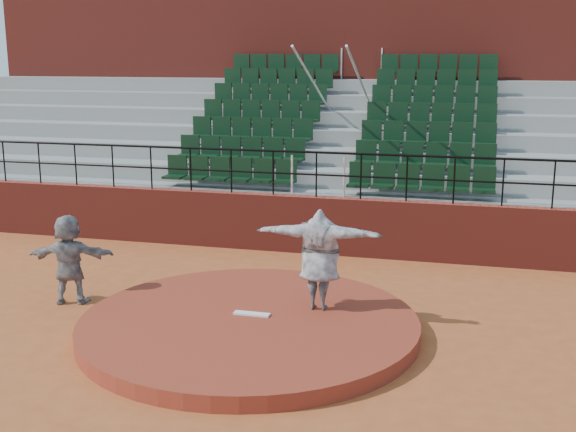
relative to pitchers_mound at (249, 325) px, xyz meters
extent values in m
plane|color=#AA5126|center=(0.00, 0.00, -0.12)|extent=(90.00, 90.00, 0.00)
cylinder|color=maroon|center=(0.00, 0.00, 0.00)|extent=(5.50, 5.50, 0.25)
cube|color=white|center=(0.00, 0.15, 0.14)|extent=(0.60, 0.15, 0.03)
cube|color=maroon|center=(0.00, 5.00, 0.53)|extent=(24.00, 0.30, 1.30)
cylinder|color=black|center=(0.00, 5.00, 2.17)|extent=(24.00, 0.05, 0.05)
cylinder|color=black|center=(0.00, 5.00, 1.68)|extent=(24.00, 0.04, 0.04)
cylinder|color=black|center=(-8.00, 5.00, 1.67)|extent=(0.04, 0.04, 1.00)
cylinder|color=black|center=(-7.00, 5.00, 1.67)|extent=(0.04, 0.04, 1.00)
cylinder|color=black|center=(-6.00, 5.00, 1.67)|extent=(0.04, 0.04, 1.00)
cylinder|color=black|center=(-5.00, 5.00, 1.67)|extent=(0.04, 0.04, 1.00)
cylinder|color=black|center=(-4.00, 5.00, 1.67)|extent=(0.04, 0.04, 1.00)
cylinder|color=black|center=(-3.00, 5.00, 1.67)|extent=(0.04, 0.04, 1.00)
cylinder|color=black|center=(-2.00, 5.00, 1.67)|extent=(0.04, 0.04, 1.00)
cylinder|color=black|center=(-1.00, 5.00, 1.67)|extent=(0.04, 0.04, 1.00)
cylinder|color=black|center=(0.00, 5.00, 1.67)|extent=(0.04, 0.04, 1.00)
cylinder|color=black|center=(1.00, 5.00, 1.67)|extent=(0.04, 0.04, 1.00)
cylinder|color=black|center=(2.00, 5.00, 1.67)|extent=(0.04, 0.04, 1.00)
cylinder|color=black|center=(3.00, 5.00, 1.67)|extent=(0.04, 0.04, 1.00)
cylinder|color=black|center=(4.00, 5.00, 1.67)|extent=(0.04, 0.04, 1.00)
cylinder|color=black|center=(5.00, 5.00, 1.67)|extent=(0.04, 0.04, 1.00)
cube|color=gray|center=(0.00, 5.58, 0.53)|extent=(24.00, 0.85, 1.30)
cube|color=black|center=(-2.25, 5.59, 1.54)|extent=(3.30, 0.48, 0.72)
cube|color=black|center=(2.25, 5.59, 1.54)|extent=(3.30, 0.48, 0.72)
cube|color=gray|center=(0.00, 6.43, 0.73)|extent=(24.00, 0.85, 1.70)
cube|color=black|center=(-2.25, 6.44, 1.94)|extent=(3.30, 0.48, 0.72)
cube|color=black|center=(2.25, 6.44, 1.94)|extent=(3.30, 0.48, 0.72)
cube|color=gray|center=(0.00, 7.28, 0.93)|extent=(24.00, 0.85, 2.10)
cube|color=black|center=(-2.25, 7.29, 2.33)|extent=(3.30, 0.48, 0.72)
cube|color=black|center=(2.25, 7.29, 2.33)|extent=(3.30, 0.48, 0.72)
cube|color=gray|center=(0.00, 8.12, 1.12)|extent=(24.00, 0.85, 2.50)
cube|color=black|center=(-2.25, 8.13, 2.73)|extent=(3.30, 0.48, 0.72)
cube|color=black|center=(2.25, 8.13, 2.73)|extent=(3.30, 0.48, 0.72)
cube|color=gray|center=(0.00, 8.97, 1.33)|extent=(24.00, 0.85, 2.90)
cube|color=black|center=(-2.25, 8.98, 3.14)|extent=(3.30, 0.48, 0.72)
cube|color=black|center=(2.25, 8.98, 3.14)|extent=(3.30, 0.48, 0.72)
cube|color=gray|center=(0.00, 9.82, 1.52)|extent=(24.00, 0.85, 3.30)
cube|color=black|center=(-2.25, 9.83, 3.53)|extent=(3.30, 0.48, 0.72)
cube|color=black|center=(2.25, 9.83, 3.53)|extent=(3.30, 0.48, 0.72)
cube|color=gray|center=(0.00, 10.68, 1.73)|extent=(24.00, 0.85, 3.70)
cube|color=black|center=(-2.25, 10.69, 3.94)|extent=(3.30, 0.48, 0.72)
cube|color=black|center=(2.25, 10.69, 3.94)|extent=(3.30, 0.48, 0.72)
cylinder|color=silver|center=(-0.60, 8.12, 3.28)|extent=(0.06, 5.97, 2.46)
cylinder|color=silver|center=(0.60, 8.12, 3.28)|extent=(0.06, 5.97, 2.46)
cube|color=maroon|center=(0.00, 12.60, 3.43)|extent=(24.00, 3.00, 7.10)
imported|color=black|center=(1.00, 0.75, 0.98)|extent=(2.11, 0.62, 1.71)
imported|color=black|center=(-3.57, 0.57, 0.70)|extent=(1.60, 0.84, 1.64)
camera|label=1|loc=(3.40, -10.51, 4.30)|focal=45.00mm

